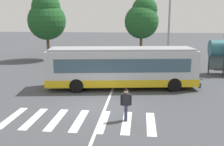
{
  "coord_description": "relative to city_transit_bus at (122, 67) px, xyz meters",
  "views": [
    {
      "loc": [
        2.46,
        -14.85,
        5.25
      ],
      "look_at": [
        0.42,
        3.64,
        1.3
      ],
      "focal_mm": 41.9,
      "sensor_mm": 36.0,
      "label": 1
    }
  ],
  "objects": [
    {
      "name": "background_tree_right",
      "position": [
        1.53,
        16.69,
        3.59
      ],
      "size": [
        4.55,
        4.55,
        8.02
      ],
      "color": "brown",
      "rests_on": "ground_plane"
    },
    {
      "name": "twin_arm_street_lamp",
      "position": [
        4.07,
        6.96,
        3.78
      ],
      "size": [
        5.16,
        0.32,
        8.61
      ],
      "color": "#939399",
      "rests_on": "ground_plane"
    },
    {
      "name": "parked_car_blue",
      "position": [
        3.49,
        9.91,
        -0.82
      ],
      "size": [
        1.92,
        4.53,
        1.35
      ],
      "color": "black",
      "rests_on": "ground_plane"
    },
    {
      "name": "parked_car_white",
      "position": [
        0.92,
        9.93,
        -0.82
      ],
      "size": [
        1.92,
        4.53,
        1.35
      ],
      "color": "black",
      "rests_on": "ground_plane"
    },
    {
      "name": "background_tree_left",
      "position": [
        -10.23,
        12.54,
        3.74
      ],
      "size": [
        4.68,
        4.68,
        8.24
      ],
      "color": "brown",
      "rests_on": "ground_plane"
    },
    {
      "name": "parked_car_charcoal",
      "position": [
        -4.6,
        10.39,
        -0.82
      ],
      "size": [
        1.99,
        4.56,
        1.35
      ],
      "color": "black",
      "rests_on": "ground_plane"
    },
    {
      "name": "pedestrian_crossing_street",
      "position": [
        0.7,
        -6.47,
        -0.62
      ],
      "size": [
        0.58,
        0.32,
        1.72
      ],
      "color": "#333856",
      "rests_on": "ground_plane"
    },
    {
      "name": "ground_plane",
      "position": [
        -1.08,
        -4.41,
        -1.59
      ],
      "size": [
        160.0,
        160.0,
        0.0
      ],
      "primitive_type": "plane",
      "color": "#424449"
    },
    {
      "name": "parked_car_silver",
      "position": [
        -1.77,
        10.39,
        -0.82
      ],
      "size": [
        1.99,
        4.56,
        1.35
      ],
      "color": "black",
      "rests_on": "ground_plane"
    },
    {
      "name": "crosswalk_painted_stripes",
      "position": [
        -1.71,
        -6.71,
        -1.58
      ],
      "size": [
        7.84,
        3.03,
        0.01
      ],
      "color": "silver",
      "rests_on": "ground_plane"
    },
    {
      "name": "parked_car_champagne",
      "position": [
        6.34,
        10.33,
        -0.82
      ],
      "size": [
        1.9,
        4.51,
        1.35
      ],
      "color": "black",
      "rests_on": "ground_plane"
    },
    {
      "name": "city_transit_bus",
      "position": [
        0.0,
        0.0,
        0.0
      ],
      "size": [
        11.46,
        4.14,
        3.06
      ],
      "color": "black",
      "rests_on": "ground_plane"
    },
    {
      "name": "lane_center_line",
      "position": [
        -0.63,
        -2.41,
        -1.58
      ],
      "size": [
        0.16,
        24.0,
        0.01
      ],
      "primitive_type": "cube",
      "color": "silver",
      "rests_on": "ground_plane"
    }
  ]
}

